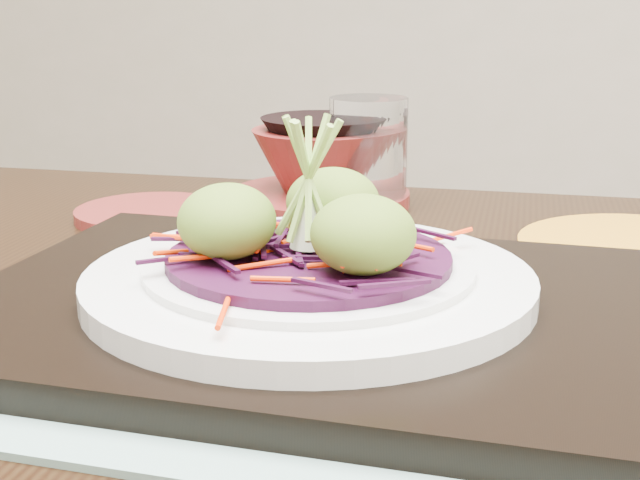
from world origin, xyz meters
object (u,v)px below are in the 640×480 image
(terracotta_side_plate, at_px, (152,213))
(white_plate, at_px, (309,280))
(serving_tray, at_px, (309,309))
(water_glass, at_px, (368,154))
(dining_table, at_px, (326,431))
(terracotta_bowl_set, at_px, (320,171))

(terracotta_side_plate, bearing_deg, white_plate, -41.56)
(serving_tray, distance_m, water_glass, 0.34)
(dining_table, bearing_deg, serving_tray, -90.08)
(terracotta_bowl_set, bearing_deg, white_plate, -70.59)
(white_plate, relative_size, terracotta_side_plate, 1.96)
(serving_tray, relative_size, terracotta_bowl_set, 1.98)
(water_glass, relative_size, terracotta_bowl_set, 0.50)
(dining_table, bearing_deg, terracotta_side_plate, 137.51)
(white_plate, bearing_deg, dining_table, 97.31)
(terracotta_bowl_set, bearing_deg, water_glass, 1.57)
(terracotta_side_plate, bearing_deg, water_glass, 32.44)
(water_glass, bearing_deg, dining_table, -78.06)
(dining_table, relative_size, white_plate, 4.49)
(white_plate, distance_m, terracotta_side_plate, 0.33)
(serving_tray, height_order, white_plate, white_plate)
(white_plate, bearing_deg, terracotta_bowl_set, 109.41)
(serving_tray, distance_m, white_plate, 0.02)
(dining_table, height_order, water_glass, water_glass)
(white_plate, bearing_deg, water_glass, 101.25)
(white_plate, bearing_deg, serving_tray, 90.00)
(terracotta_side_plate, xyz_separation_m, water_glass, (0.18, 0.11, 0.05))
(serving_tray, xyz_separation_m, white_plate, (0.00, -0.00, 0.02))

